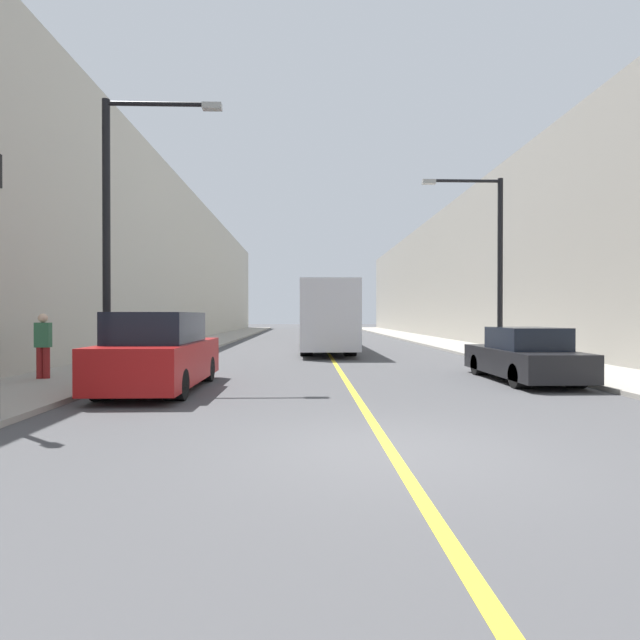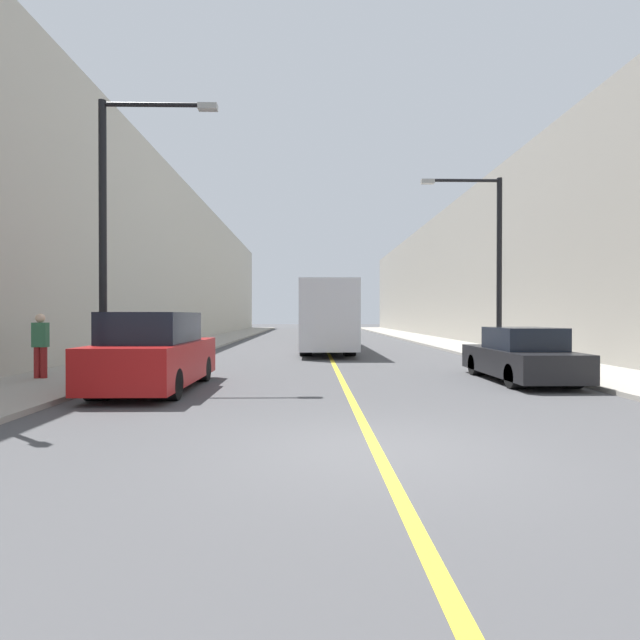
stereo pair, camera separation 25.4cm
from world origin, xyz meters
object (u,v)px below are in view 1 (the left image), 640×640
car_right_near (524,357)px  street_lamp_right (492,254)px  street_lamp_left (118,218)px  pedestrian (43,345)px  bus (325,316)px  parked_suv_left (160,354)px

car_right_near → street_lamp_right: street_lamp_right is taller
street_lamp_left → pedestrian: bearing=167.8°
street_lamp_left → bus: bearing=65.3°
parked_suv_left → car_right_near: bearing=8.4°
street_lamp_left → pedestrian: 4.01m
bus → car_right_near: bus is taller
street_lamp_right → street_lamp_left: bearing=-154.8°
street_lamp_left → car_right_near: bearing=2.1°
bus → parked_suv_left: size_ratio=2.41×
bus → parked_suv_left: (-4.55, -13.85, -0.93)m
bus → car_right_near: 13.46m
car_right_near → street_lamp_left: (-10.89, -0.39, 3.69)m
parked_suv_left → car_right_near: parked_suv_left is taller
bus → car_right_near: (4.98, -12.45, -1.13)m
bus → pedestrian: bearing=-123.2°
pedestrian → street_lamp_left: bearing=-12.2°
street_lamp_right → pedestrian: 15.39m
car_right_near → pedestrian: size_ratio=2.63×
bus → street_lamp_right: bearing=-49.9°
street_lamp_left → street_lamp_right: size_ratio=1.06×
bus → pedestrian: 14.80m
parked_suv_left → bus: bearing=71.8°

